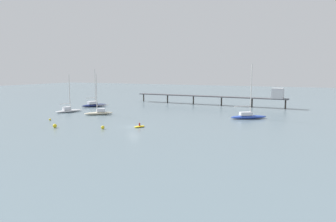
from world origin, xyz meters
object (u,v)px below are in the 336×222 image
object	(u,v)px
sailboat_cream	(99,112)
sailboat_navy	(94,104)
mooring_buoy_near	(50,119)
sailboat_blue	(248,116)
mooring_buoy_inner	(55,126)
sailboat_white	(69,110)
mooring_buoy_outer	(103,127)
dinghy_yellow	(140,126)
mooring_buoy_mid	(101,110)
pier	(236,95)

from	to	relation	value
sailboat_cream	sailboat_navy	world-z (taller)	sailboat_navy
sailboat_cream	mooring_buoy_near	xyz separation A→B (m)	(-4.67, -13.77, -0.52)
sailboat_blue	mooring_buoy_near	distance (m)	50.90
sailboat_cream	mooring_buoy_inner	size ratio (longest dim) A/B	13.26
sailboat_cream	sailboat_white	xyz separation A→B (m)	(-11.85, 0.62, -0.05)
sailboat_navy	mooring_buoy_outer	world-z (taller)	sailboat_navy
sailboat_blue	sailboat_navy	size ratio (longest dim) A/B	1.09
dinghy_yellow	mooring_buoy_mid	xyz separation A→B (m)	(-24.50, 18.52, 0.17)
pier	mooring_buoy_outer	distance (m)	58.59
sailboat_navy	dinghy_yellow	bearing A→B (deg)	-38.89
mooring_buoy_inner	mooring_buoy_mid	world-z (taller)	mooring_buoy_inner
sailboat_white	mooring_buoy_inner	distance (m)	27.01
mooring_buoy_inner	mooring_buoy_mid	size ratio (longest dim) A/B	1.15
sailboat_white	mooring_buoy_inner	xyz separation A→B (m)	(16.10, -21.69, -0.28)
sailboat_white	dinghy_yellow	distance (m)	35.16
sailboat_white	dinghy_yellow	size ratio (longest dim) A/B	3.84
sailboat_cream	mooring_buoy_outer	bearing A→B (deg)	-50.31
sailboat_cream	mooring_buoy_near	size ratio (longest dim) A/B	23.09
mooring_buoy_mid	sailboat_navy	bearing A→B (deg)	137.28
pier	sailboat_cream	bearing A→B (deg)	-127.61
mooring_buoy_near	mooring_buoy_outer	bearing A→B (deg)	-11.65
sailboat_blue	sailboat_cream	size ratio (longest dim) A/B	1.22
mooring_buoy_outer	mooring_buoy_near	bearing A→B (deg)	168.35
sailboat_blue	dinghy_yellow	world-z (taller)	sailboat_blue
sailboat_blue	mooring_buoy_inner	bearing A→B (deg)	-138.43
mooring_buoy_near	sailboat_blue	bearing A→B (deg)	28.65
sailboat_navy	mooring_buoy_mid	world-z (taller)	sailboat_navy
pier	sailboat_blue	world-z (taller)	sailboat_blue
sailboat_cream	mooring_buoy_inner	bearing A→B (deg)	-78.60
sailboat_white	dinghy_yellow	xyz separation A→B (m)	(32.63, -13.08, -0.51)
sailboat_blue	mooring_buoy_mid	xyz separation A→B (m)	(-43.71, -4.58, -0.47)
sailboat_navy	mooring_buoy_mid	bearing A→B (deg)	-42.72
mooring_buoy_inner	sailboat_white	bearing A→B (deg)	126.58
mooring_buoy_inner	mooring_buoy_mid	xyz separation A→B (m)	(-7.97, 27.13, -0.06)
sailboat_cream	sailboat_white	distance (m)	11.87
mooring_buoy_inner	sailboat_blue	bearing A→B (deg)	41.57
sailboat_cream	mooring_buoy_mid	distance (m)	7.12
sailboat_cream	mooring_buoy_inner	xyz separation A→B (m)	(4.25, -21.07, -0.33)
sailboat_cream	sailboat_white	world-z (taller)	sailboat_cream
sailboat_blue	sailboat_navy	bearing A→B (deg)	174.42
mooring_buoy_near	sailboat_white	bearing A→B (deg)	116.51
sailboat_blue	mooring_buoy_outer	distance (m)	38.00
sailboat_navy	dinghy_yellow	xyz separation A→B (m)	(35.22, -28.41, -0.60)
sailboat_navy	mooring_buoy_outer	bearing A→B (deg)	-49.13
sailboat_navy	sailboat_white	bearing A→B (deg)	-80.41
sailboat_cream	dinghy_yellow	world-z (taller)	sailboat_cream
pier	mooring_buoy_inner	size ratio (longest dim) A/B	64.72
sailboat_navy	mooring_buoy_inner	size ratio (longest dim) A/B	14.92
sailboat_blue	mooring_buoy_near	size ratio (longest dim) A/B	28.24
pier	sailboat_blue	xyz separation A→B (m)	(10.15, -28.10, -3.02)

